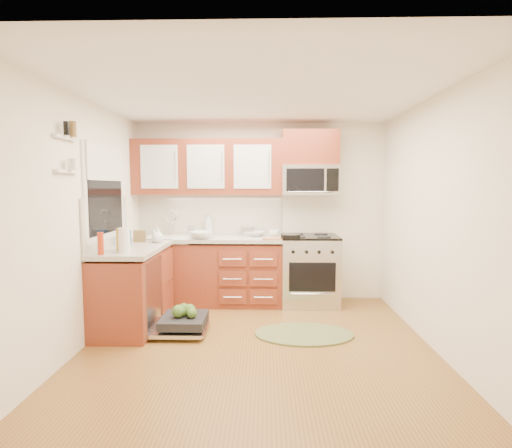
{
  "coord_description": "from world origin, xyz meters",
  "views": [
    {
      "loc": [
        0.08,
        -3.96,
        1.62
      ],
      "look_at": [
        -0.04,
        0.85,
        1.16
      ],
      "focal_mm": 28.0,
      "sensor_mm": 36.0,
      "label": 1
    }
  ],
  "objects_px": {
    "rug": "(304,334)",
    "skillet": "(290,236)",
    "upper_cabinets": "(208,167)",
    "bowl_b": "(201,235)",
    "cutting_board": "(273,238)",
    "dishwasher": "(180,324)",
    "stock_pot": "(247,231)",
    "paper_towel_roll": "(124,240)",
    "sink": "(169,246)",
    "range": "(310,270)",
    "bowl_a": "(254,234)",
    "microwave": "(310,180)",
    "cup": "(275,233)"
  },
  "relations": [
    {
      "from": "cutting_board",
      "to": "dishwasher",
      "type": "bearing_deg",
      "value": -138.5
    },
    {
      "from": "range",
      "to": "dishwasher",
      "type": "distance_m",
      "value": 1.95
    },
    {
      "from": "range",
      "to": "bowl_a",
      "type": "xyz_separation_m",
      "value": [
        -0.76,
        0.13,
        0.48
      ]
    },
    {
      "from": "upper_cabinets",
      "to": "cup",
      "type": "xyz_separation_m",
      "value": [
        0.93,
        -0.17,
        -0.9
      ]
    },
    {
      "from": "paper_towel_roll",
      "to": "bowl_a",
      "type": "relative_size",
      "value": 0.95
    },
    {
      "from": "cup",
      "to": "bowl_b",
      "type": "bearing_deg",
      "value": -171.1
    },
    {
      "from": "skillet",
      "to": "stock_pot",
      "type": "bearing_deg",
      "value": 145.68
    },
    {
      "from": "rug",
      "to": "skillet",
      "type": "height_order",
      "value": "skillet"
    },
    {
      "from": "upper_cabinets",
      "to": "bowl_b",
      "type": "xyz_separation_m",
      "value": [
        -0.04,
        -0.32,
        -0.9
      ]
    },
    {
      "from": "microwave",
      "to": "rug",
      "type": "distance_m",
      "value": 2.13
    },
    {
      "from": "microwave",
      "to": "rug",
      "type": "height_order",
      "value": "microwave"
    },
    {
      "from": "rug",
      "to": "paper_towel_roll",
      "type": "distance_m",
      "value": 2.17
    },
    {
      "from": "sink",
      "to": "bowl_b",
      "type": "distance_m",
      "value": 0.54
    },
    {
      "from": "sink",
      "to": "rug",
      "type": "distance_m",
      "value": 2.24
    },
    {
      "from": "skillet",
      "to": "bowl_a",
      "type": "distance_m",
      "value": 0.61
    },
    {
      "from": "skillet",
      "to": "dishwasher",
      "type": "bearing_deg",
      "value": -145.07
    },
    {
      "from": "rug",
      "to": "bowl_b",
      "type": "relative_size",
      "value": 3.55
    },
    {
      "from": "rug",
      "to": "cutting_board",
      "type": "xyz_separation_m",
      "value": [
        -0.32,
        0.95,
        0.93
      ]
    },
    {
      "from": "upper_cabinets",
      "to": "dishwasher",
      "type": "xyz_separation_m",
      "value": [
        -0.13,
        -1.27,
        -1.77
      ]
    },
    {
      "from": "range",
      "to": "paper_towel_roll",
      "type": "xyz_separation_m",
      "value": [
        -2.08,
        -1.29,
        0.58
      ]
    },
    {
      "from": "microwave",
      "to": "skillet",
      "type": "distance_m",
      "value": 0.86
    },
    {
      "from": "range",
      "to": "cutting_board",
      "type": "height_order",
      "value": "range"
    },
    {
      "from": "stock_pot",
      "to": "bowl_a",
      "type": "relative_size",
      "value": 0.77
    },
    {
      "from": "sink",
      "to": "bowl_b",
      "type": "bearing_deg",
      "value": -19.49
    },
    {
      "from": "dishwasher",
      "to": "bowl_a",
      "type": "height_order",
      "value": "bowl_a"
    },
    {
      "from": "paper_towel_roll",
      "to": "bowl_a",
      "type": "xyz_separation_m",
      "value": [
        1.32,
        1.41,
        -0.1
      ]
    },
    {
      "from": "rug",
      "to": "skillet",
      "type": "bearing_deg",
      "value": 96.35
    },
    {
      "from": "skillet",
      "to": "stock_pot",
      "type": "relative_size",
      "value": 1.22
    },
    {
      "from": "rug",
      "to": "stock_pot",
      "type": "height_order",
      "value": "stock_pot"
    },
    {
      "from": "cutting_board",
      "to": "paper_towel_roll",
      "type": "xyz_separation_m",
      "value": [
        -1.58,
        -1.08,
        0.12
      ]
    },
    {
      "from": "cutting_board",
      "to": "bowl_b",
      "type": "xyz_separation_m",
      "value": [
        -0.95,
        0.03,
        0.04
      ]
    },
    {
      "from": "upper_cabinets",
      "to": "stock_pot",
      "type": "height_order",
      "value": "upper_cabinets"
    },
    {
      "from": "rug",
      "to": "bowl_b",
      "type": "distance_m",
      "value": 1.87
    },
    {
      "from": "sink",
      "to": "skillet",
      "type": "xyz_separation_m",
      "value": [
        1.65,
        -0.24,
        0.17
      ]
    },
    {
      "from": "dishwasher",
      "to": "paper_towel_roll",
      "type": "distance_m",
      "value": 1.11
    },
    {
      "from": "rug",
      "to": "bowl_b",
      "type": "height_order",
      "value": "bowl_b"
    },
    {
      "from": "upper_cabinets",
      "to": "range",
      "type": "relative_size",
      "value": 2.16
    },
    {
      "from": "sink",
      "to": "stock_pot",
      "type": "xyz_separation_m",
      "value": [
        1.07,
        0.15,
        0.19
      ]
    },
    {
      "from": "microwave",
      "to": "rug",
      "type": "xyz_separation_m",
      "value": [
        -0.18,
        -1.28,
        -1.69
      ]
    },
    {
      "from": "upper_cabinets",
      "to": "range",
      "type": "xyz_separation_m",
      "value": [
        1.41,
        -0.15,
        -1.4
      ]
    },
    {
      "from": "upper_cabinets",
      "to": "paper_towel_roll",
      "type": "xyz_separation_m",
      "value": [
        -0.68,
        -1.43,
        -0.82
      ]
    },
    {
      "from": "dishwasher",
      "to": "stock_pot",
      "type": "height_order",
      "value": "stock_pot"
    },
    {
      "from": "dishwasher",
      "to": "cup",
      "type": "distance_m",
      "value": 1.76
    },
    {
      "from": "paper_towel_roll",
      "to": "sink",
      "type": "bearing_deg",
      "value": 83.27
    },
    {
      "from": "range",
      "to": "stock_pot",
      "type": "bearing_deg",
      "value": 170.46
    },
    {
      "from": "stock_pot",
      "to": "bowl_b",
      "type": "distance_m",
      "value": 0.68
    },
    {
      "from": "cup",
      "to": "stock_pot",
      "type": "bearing_deg",
      "value": 155.46
    },
    {
      "from": "skillet",
      "to": "cutting_board",
      "type": "relative_size",
      "value": 0.89
    },
    {
      "from": "range",
      "to": "microwave",
      "type": "height_order",
      "value": "microwave"
    },
    {
      "from": "microwave",
      "to": "rug",
      "type": "bearing_deg",
      "value": -98.0
    }
  ]
}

